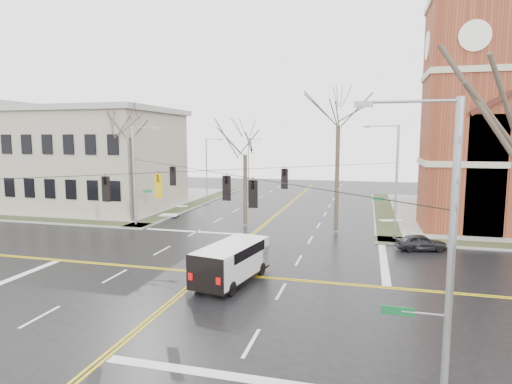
% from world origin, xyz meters
% --- Properties ---
extents(ground, '(120.00, 120.00, 0.00)m').
position_xyz_m(ground, '(0.00, 0.00, 0.00)').
color(ground, black).
rests_on(ground, ground).
extents(sidewalks, '(80.00, 80.00, 0.17)m').
position_xyz_m(sidewalks, '(0.00, 0.00, 0.08)').
color(sidewalks, gray).
rests_on(sidewalks, ground).
extents(road_markings, '(100.00, 100.00, 0.01)m').
position_xyz_m(road_markings, '(0.00, 0.00, 0.01)').
color(road_markings, gold).
rests_on(road_markings, ground).
extents(civic_building_a, '(18.00, 14.00, 11.00)m').
position_xyz_m(civic_building_a, '(-22.00, 20.00, 5.50)').
color(civic_building_a, '#A0967F').
rests_on(civic_building_a, ground).
extents(signal_pole_ne, '(2.75, 0.22, 9.00)m').
position_xyz_m(signal_pole_ne, '(11.32, 11.50, 4.95)').
color(signal_pole_ne, gray).
rests_on(signal_pole_ne, ground).
extents(signal_pole_nw, '(2.75, 0.22, 9.00)m').
position_xyz_m(signal_pole_nw, '(-11.32, 11.50, 4.95)').
color(signal_pole_nw, gray).
rests_on(signal_pole_nw, ground).
extents(signal_pole_se, '(2.75, 0.22, 9.00)m').
position_xyz_m(signal_pole_se, '(11.32, -11.50, 4.95)').
color(signal_pole_se, gray).
rests_on(signal_pole_se, ground).
extents(span_wires, '(23.02, 23.02, 0.03)m').
position_xyz_m(span_wires, '(0.00, 0.00, 6.20)').
color(span_wires, black).
rests_on(span_wires, ground).
extents(traffic_signals, '(8.21, 8.26, 1.30)m').
position_xyz_m(traffic_signals, '(-0.00, -0.67, 5.45)').
color(traffic_signals, black).
rests_on(traffic_signals, ground).
extents(streetlight_north_a, '(2.30, 0.20, 8.00)m').
position_xyz_m(streetlight_north_a, '(-10.65, 28.00, 4.47)').
color(streetlight_north_a, gray).
rests_on(streetlight_north_a, ground).
extents(streetlight_north_b, '(2.30, 0.20, 8.00)m').
position_xyz_m(streetlight_north_b, '(-10.65, 48.00, 4.47)').
color(streetlight_north_b, gray).
rests_on(streetlight_north_b, ground).
extents(cargo_van, '(3.25, 6.01, 2.17)m').
position_xyz_m(cargo_van, '(2.05, -1.03, 1.28)').
color(cargo_van, white).
rests_on(cargo_van, ground).
extents(parked_car_a, '(3.74, 2.08, 1.20)m').
position_xyz_m(parked_car_a, '(13.20, 8.80, 0.60)').
color(parked_car_a, black).
rests_on(parked_car_a, ground).
extents(tree_nw_far, '(4.00, 4.00, 12.07)m').
position_xyz_m(tree_nw_far, '(-12.60, 13.00, 8.73)').
color(tree_nw_far, '#3C3226').
rests_on(tree_nw_far, ground).
extents(tree_nw_near, '(4.00, 4.00, 9.69)m').
position_xyz_m(tree_nw_near, '(-1.63, 14.17, 7.03)').
color(tree_nw_near, '#3C3226').
rests_on(tree_nw_near, ground).
extents(tree_ne, '(4.00, 4.00, 13.53)m').
position_xyz_m(tree_ne, '(6.77, 13.46, 9.76)').
color(tree_ne, '#3C3226').
rests_on(tree_ne, ground).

